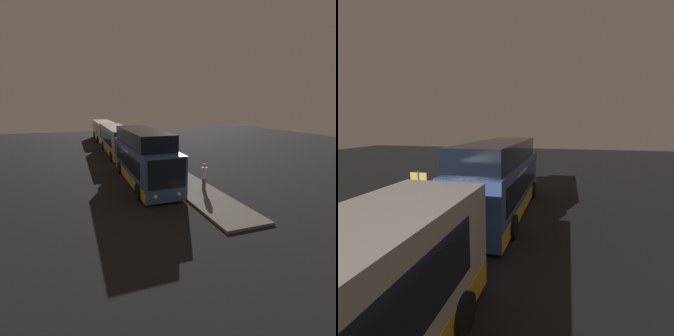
% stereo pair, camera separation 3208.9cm
% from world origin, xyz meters
% --- Properties ---
extents(ground, '(80.00, 80.00, 0.00)m').
position_xyz_m(ground, '(0.00, 0.00, 0.00)').
color(ground, black).
extents(platform, '(20.00, 2.71, 0.14)m').
position_xyz_m(platform, '(0.00, 2.95, 0.07)').
color(platform, '#605B56').
rests_on(platform, ground).
extents(bus_lead, '(10.33, 2.88, 3.93)m').
position_xyz_m(bus_lead, '(0.62, 0.22, 1.74)').
color(bus_lead, '#33518C').
rests_on(bus_lead, ground).
extents(bus_second, '(11.44, 2.75, 3.17)m').
position_xyz_m(bus_second, '(-11.66, 0.22, 1.57)').
color(bus_second, '#B2ADA8').
rests_on(bus_second, ground).
extents(bus_third, '(10.80, 2.83, 3.04)m').
position_xyz_m(bus_third, '(-24.78, 0.22, 1.52)').
color(bus_third, beige).
rests_on(bus_third, ground).
extents(passenger_boarding, '(0.39, 0.39, 1.84)m').
position_xyz_m(passenger_boarding, '(4.40, 3.34, 1.15)').
color(passenger_boarding, '#6B604C').
rests_on(passenger_boarding, platform).
extents(passenger_waiting, '(0.63, 0.47, 1.67)m').
position_xyz_m(passenger_waiting, '(1.39, 2.28, 1.03)').
color(passenger_waiting, silver).
rests_on(passenger_waiting, platform).
extents(suitcase, '(0.33, 0.21, 0.86)m').
position_xyz_m(suitcase, '(0.91, 1.85, 0.46)').
color(suitcase, '#334C7F').
rests_on(suitcase, platform).
extents(sign_post, '(0.10, 0.83, 2.53)m').
position_xyz_m(sign_post, '(-2.24, 3.40, 1.79)').
color(sign_post, '#4C4C51').
rests_on(sign_post, platform).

